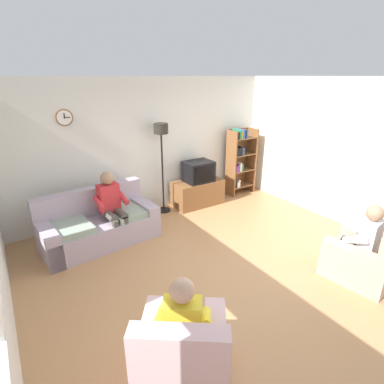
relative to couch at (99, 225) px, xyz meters
name	(u,v)px	position (x,y,z in m)	size (l,w,h in m)	color
ground_plane	(228,267)	(1.38, -1.80, -0.31)	(12.00, 12.00, 0.00)	#B27F51
back_wall_assembly	(148,147)	(1.38, 0.86, 1.04)	(6.20, 0.17, 2.70)	silver
right_wall	(353,155)	(4.24, -1.80, 1.04)	(0.12, 5.80, 2.70)	silver
couch	(99,225)	(0.00, 0.00, 0.00)	(1.98, 1.06, 0.90)	#A899A8
tv_stand	(197,193)	(2.33, 0.45, -0.03)	(1.10, 0.56, 0.56)	brown
tv	(198,171)	(2.33, 0.42, 0.46)	(0.60, 0.49, 0.44)	black
bookshelf	(239,159)	(3.57, 0.52, 0.53)	(0.68, 0.36, 1.57)	brown
floor_lamp	(161,144)	(1.53, 0.55, 1.14)	(0.28, 0.28, 1.85)	black
armchair_near_window	(183,354)	(-0.12, -2.96, -0.02)	(1.16, 1.18, 0.90)	beige
armchair_near_bookshelf	(364,260)	(2.83, -3.02, -0.02)	(0.92, 0.98, 0.90)	tan
person_on_couch	(112,204)	(0.22, -0.11, 0.39)	(0.54, 0.56, 1.24)	red
person_in_left_armchair	(183,320)	(-0.06, -2.88, 0.29)	(0.62, 0.64, 1.12)	yellow
person_in_right_armchair	(362,238)	(2.82, -2.93, 0.29)	(0.55, 0.57, 1.12)	silver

